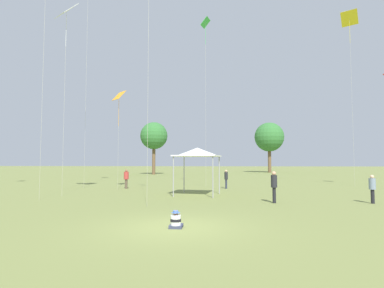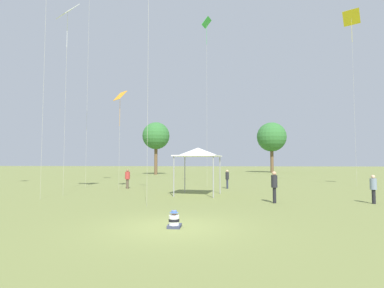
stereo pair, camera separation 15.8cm
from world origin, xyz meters
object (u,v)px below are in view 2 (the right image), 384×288
object	(u,v)px
kite_2	(120,98)
person_standing_0	(274,184)
person_standing_2	(227,177)
distant_tree_1	(272,137)
kite_3	(207,30)
kite_4	(351,21)
distant_tree_0	(156,136)
canopy_tent	(198,152)
person_standing_1	(127,177)
kite_1	(68,15)
person_standing_3	(373,187)
seated_toddler	(174,221)

from	to	relation	value
kite_2	person_standing_0	bearing A→B (deg)	54.81
person_standing_2	distant_tree_1	size ratio (longest dim) A/B	0.15
person_standing_2	kite_3	world-z (taller)	kite_3
kite_4	distant_tree_0	world-z (taller)	kite_4
canopy_tent	kite_2	size ratio (longest dim) A/B	0.41
person_standing_1	kite_1	distance (m)	12.78
distant_tree_0	kite_4	bearing A→B (deg)	-44.73
kite_3	kite_4	distance (m)	13.58
person_standing_3	distant_tree_0	world-z (taller)	distant_tree_0
person_standing_1	kite_1	world-z (taller)	kite_1
person_standing_2	distant_tree_1	distance (m)	41.01
seated_toddler	person_standing_0	distance (m)	7.90
person_standing_0	kite_2	bearing A→B (deg)	95.67
seated_toddler	distant_tree_1	bearing A→B (deg)	78.06
person_standing_0	person_standing_1	size ratio (longest dim) A/B	1.07
kite_3	distant_tree_1	world-z (taller)	kite_3
person_standing_2	canopy_tent	world-z (taller)	canopy_tent
canopy_tent	kite_1	bearing A→B (deg)	-171.19
person_standing_1	kite_4	xyz separation A→B (m)	(19.90, 4.22, 14.35)
person_standing_2	distant_tree_0	bearing A→B (deg)	-176.56
person_standing_0	canopy_tent	size ratio (longest dim) A/B	0.53
person_standing_1	kite_3	bearing A→B (deg)	9.11
kite_3	distant_tree_0	bearing A→B (deg)	-95.51
kite_3	kite_4	xyz separation A→B (m)	(13.38, 2.02, 1.08)
person_standing_1	kite_1	bearing A→B (deg)	-122.76
seated_toddler	kite_4	world-z (taller)	kite_4
seated_toddler	distant_tree_1	world-z (taller)	distant_tree_1
canopy_tent	kite_3	xyz separation A→B (m)	(0.23, 6.54, 11.36)
kite_1	kite_4	size ratio (longest dim) A/B	0.79
kite_2	kite_4	size ratio (longest dim) A/B	0.49
person_standing_3	kite_2	size ratio (longest dim) A/B	0.19
seated_toddler	person_standing_2	distance (m)	15.28
person_standing_1	seated_toddler	bearing A→B (deg)	-75.52
kite_2	person_standing_1	bearing A→B (deg)	162.25
seated_toddler	distant_tree_1	distance (m)	56.15
seated_toddler	kite_2	bearing A→B (deg)	117.15
distant_tree_0	distant_tree_1	size ratio (longest dim) A/B	0.88
canopy_tent	distant_tree_1	distance (m)	46.25
distant_tree_1	person_standing_2	bearing A→B (deg)	-103.86
seated_toddler	kite_1	bearing A→B (deg)	135.78
kite_2	distant_tree_0	xyz separation A→B (m)	(-3.84, 29.27, -0.49)
person_standing_3	canopy_tent	size ratio (longest dim) A/B	0.47
kite_1	canopy_tent	bearing A→B (deg)	88.96
person_standing_0	person_standing_1	distance (m)	13.22
kite_4	distant_tree_0	distance (m)	34.86
seated_toddler	canopy_tent	world-z (taller)	canopy_tent
person_standing_0	distant_tree_0	world-z (taller)	distant_tree_0
seated_toddler	kite_3	bearing A→B (deg)	89.59
person_standing_3	kite_4	distance (m)	18.91
distant_tree_0	kite_1	bearing A→B (deg)	-87.12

